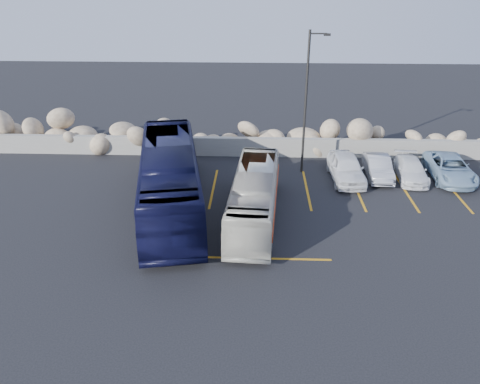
{
  "coord_description": "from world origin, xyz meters",
  "views": [
    {
      "loc": [
        -0.14,
        -16.09,
        10.84
      ],
      "look_at": [
        -0.92,
        4.0,
        1.22
      ],
      "focal_mm": 35.0,
      "sensor_mm": 36.0,
      "label": 1
    }
  ],
  "objects_px": {
    "car_b": "(378,167)",
    "tour_coach": "(170,179)",
    "lamppost": "(307,100)",
    "car_c": "(411,170)",
    "vintage_bus": "(254,197)",
    "car_d": "(450,168)",
    "car_a": "(346,168)"
  },
  "relations": [
    {
      "from": "tour_coach",
      "to": "car_b",
      "type": "height_order",
      "value": "tour_coach"
    },
    {
      "from": "car_b",
      "to": "tour_coach",
      "type": "bearing_deg",
      "value": -156.76
    },
    {
      "from": "car_c",
      "to": "tour_coach",
      "type": "bearing_deg",
      "value": -157.96
    },
    {
      "from": "car_c",
      "to": "car_b",
      "type": "bearing_deg",
      "value": 179.02
    },
    {
      "from": "car_a",
      "to": "car_c",
      "type": "xyz_separation_m",
      "value": [
        3.7,
        0.28,
        -0.18
      ]
    },
    {
      "from": "car_b",
      "to": "car_c",
      "type": "relative_size",
      "value": 0.97
    },
    {
      "from": "vintage_bus",
      "to": "car_c",
      "type": "distance_m",
      "value": 10.2
    },
    {
      "from": "car_a",
      "to": "vintage_bus",
      "type": "bearing_deg",
      "value": -138.97
    },
    {
      "from": "vintage_bus",
      "to": "car_d",
      "type": "distance_m",
      "value": 12.21
    },
    {
      "from": "car_d",
      "to": "car_c",
      "type": "bearing_deg",
      "value": -174.39
    },
    {
      "from": "car_c",
      "to": "car_d",
      "type": "height_order",
      "value": "car_d"
    },
    {
      "from": "lamppost",
      "to": "tour_coach",
      "type": "xyz_separation_m",
      "value": [
        -6.93,
        -4.88,
        -2.7
      ]
    },
    {
      "from": "car_a",
      "to": "car_c",
      "type": "bearing_deg",
      "value": 2.16
    },
    {
      "from": "car_c",
      "to": "car_d",
      "type": "distance_m",
      "value": 2.22
    },
    {
      "from": "tour_coach",
      "to": "car_d",
      "type": "distance_m",
      "value": 15.79
    },
    {
      "from": "lamppost",
      "to": "car_c",
      "type": "relative_size",
      "value": 2.13
    },
    {
      "from": "lamppost",
      "to": "car_b",
      "type": "distance_m",
      "value": 5.65
    },
    {
      "from": "tour_coach",
      "to": "car_d",
      "type": "xyz_separation_m",
      "value": [
        15.18,
        4.22,
        -0.96
      ]
    },
    {
      "from": "tour_coach",
      "to": "car_d",
      "type": "bearing_deg",
      "value": 4.78
    },
    {
      "from": "vintage_bus",
      "to": "tour_coach",
      "type": "relative_size",
      "value": 0.74
    },
    {
      "from": "lamppost",
      "to": "tour_coach",
      "type": "bearing_deg",
      "value": -144.83
    },
    {
      "from": "lamppost",
      "to": "vintage_bus",
      "type": "xyz_separation_m",
      "value": [
        -2.79,
        -5.87,
        -3.12
      ]
    },
    {
      "from": "car_d",
      "to": "car_b",
      "type": "bearing_deg",
      "value": -178.16
    },
    {
      "from": "lamppost",
      "to": "car_c",
      "type": "xyz_separation_m",
      "value": [
        6.04,
        -0.78,
        -3.75
      ]
    },
    {
      "from": "vintage_bus",
      "to": "tour_coach",
      "type": "bearing_deg",
      "value": 170.52
    },
    {
      "from": "tour_coach",
      "to": "car_a",
      "type": "relative_size",
      "value": 2.68
    },
    {
      "from": "tour_coach",
      "to": "car_a",
      "type": "height_order",
      "value": "tour_coach"
    },
    {
      "from": "car_a",
      "to": "car_c",
      "type": "distance_m",
      "value": 3.71
    },
    {
      "from": "lamppost",
      "to": "vintage_bus",
      "type": "height_order",
      "value": "lamppost"
    },
    {
      "from": "tour_coach",
      "to": "car_b",
      "type": "relative_size",
      "value": 3.12
    },
    {
      "from": "vintage_bus",
      "to": "car_d",
      "type": "height_order",
      "value": "vintage_bus"
    },
    {
      "from": "car_b",
      "to": "car_d",
      "type": "xyz_separation_m",
      "value": [
        4.02,
        -0.06,
        0.03
      ]
    }
  ]
}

